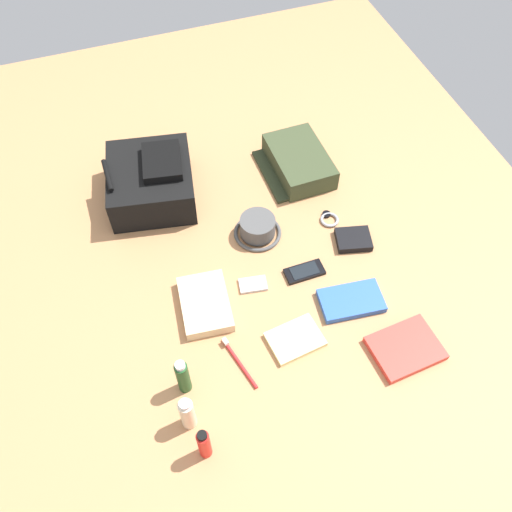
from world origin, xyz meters
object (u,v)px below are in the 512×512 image
Objects in this scene: media_player at (253,284)px; backpack at (152,181)px; toiletry_pouch at (298,162)px; travel_guidebook at (351,301)px; shampoo_bottle at (183,377)px; wristwatch at (329,219)px; lotion_bottle at (187,414)px; cell_phone at (304,272)px; sunscreen_spray at (204,444)px; wallet at (353,239)px; paperback_novel at (405,348)px; bucket_hat at (258,228)px; folded_towel at (205,304)px; notepad at (295,339)px; toothbrush at (237,360)px.

backpack is at bearing 23.48° from media_player.
travel_guidebook is at bearing 174.61° from toiletry_pouch.
shampoo_bottle reaches higher than wristwatch.
lotion_bottle is 0.57m from cell_phone.
backpack is 0.90m from sunscreen_spray.
wristwatch is at bearing 32.85° from wallet.
media_player is (0.01, 0.17, -0.00)m from cell_phone.
travel_guidebook is 2.17× the size of media_player.
backpack is 0.97m from paperback_novel.
wallet reaches higher than wristwatch.
sunscreen_spray is 1.12× the size of cell_phone.
wallet is (0.21, -0.10, 0.00)m from travel_guidebook.
travel_guidebook is 1.80× the size of wallet.
folded_towel is (-0.21, 0.24, -0.01)m from bucket_hat.
wristwatch is (0.51, 0.01, -0.00)m from paperback_novel.
cell_phone is at bearing -35.76° from notepad.
lotion_bottle is 0.22m from toothbrush.
bucket_hat is 0.25m from wristwatch.
folded_towel is at bearing 99.29° from media_player.
sunscreen_spray is at bearing 144.20° from toothbrush.
sunscreen_spray is 0.62m from paperback_novel.
backpack is at bearing 6.44° from toothbrush.
sunscreen_spray reaches higher than travel_guidebook.
bucket_hat is 0.46m from toothbrush.
toiletry_pouch is 0.52m from media_player.
backpack reaches higher than cell_phone.
bucket_hat reaches higher than media_player.
media_player is (-0.18, 0.08, -0.02)m from bucket_hat.
cell_phone is (-0.47, -0.37, -0.06)m from backpack.
paperback_novel is at bearing -154.29° from bucket_hat.
toothbrush is at bearing 151.01° from media_player.
backpack is at bearing 4.86° from folded_towel.
lotion_bottle is at bearing 126.03° from toothbrush.
wallet is at bearing -3.66° from paperback_novel.
bucket_hat is at bearing 27.59° from travel_guidebook.
backpack is at bearing 37.90° from cell_phone.
toothbrush is at bearing 130.61° from wristwatch.
shampoo_bottle is at bearing 124.17° from wristwatch.
backpack reaches higher than paperback_novel.
sunscreen_spray is 0.09m from lotion_bottle.
travel_guidebook is at bearing -152.41° from bucket_hat.
media_player and wristwatch have the same top height.
lotion_bottle is at bearing 109.26° from travel_guidebook.
cell_phone is 0.61× the size of folded_towel.
travel_guidebook is at bearing -80.01° from shampoo_bottle.
notepad is at bearing -132.09° from folded_towel.
wristwatch is at bearing -45.23° from sunscreen_spray.
backpack is 0.51m from toiletry_pouch.
wallet is at bearing -126.16° from backpack.
folded_towel is at bearing -15.97° from sunscreen_spray.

